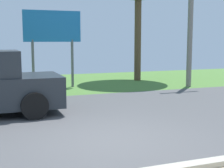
% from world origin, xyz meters
% --- Properties ---
extents(ground_plane, '(40.00, 22.00, 0.20)m').
position_xyz_m(ground_plane, '(0.00, 2.95, -0.05)').
color(ground_plane, '#4C4C4F').
extents(utility_pole, '(1.80, 0.24, 6.33)m').
position_xyz_m(utility_pole, '(6.37, 6.58, 3.33)').
color(utility_pole, gray).
rests_on(utility_pole, ground_plane).
extents(roadside_billboard, '(2.60, 0.12, 3.50)m').
position_xyz_m(roadside_billboard, '(0.32, 8.45, 2.55)').
color(roadside_billboard, slate).
rests_on(roadside_billboard, ground_plane).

